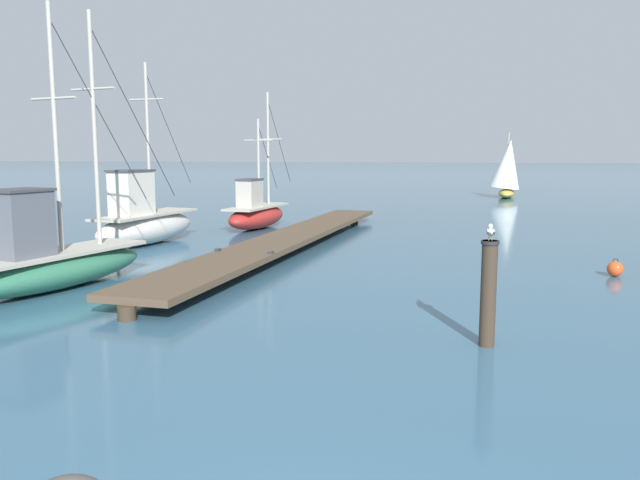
{
  "coord_description": "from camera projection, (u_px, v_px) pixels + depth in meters",
  "views": [
    {
      "loc": [
        1.01,
        -3.56,
        3.23
      ],
      "look_at": [
        -1.83,
        9.2,
        1.4
      ],
      "focal_mm": 35.31,
      "sensor_mm": 36.0,
      "label": 1
    }
  ],
  "objects": [
    {
      "name": "floating_dock",
      "position": [
        289.0,
        238.0,
        21.2
      ],
      "size": [
        3.09,
        19.41,
        0.53
      ],
      "color": "brown",
      "rests_on": "ground"
    },
    {
      "name": "distant_sailboat",
      "position": [
        507.0,
        168.0,
        44.73
      ],
      "size": [
        2.65,
        4.28,
        4.61
      ],
      "color": "gold",
      "rests_on": "ground"
    },
    {
      "name": "fishing_boat_2",
      "position": [
        49.0,
        260.0,
        14.8
      ],
      "size": [
        2.76,
        7.31,
        6.7
      ],
      "color": "#337556",
      "rests_on": "ground"
    },
    {
      "name": "perched_seagull",
      "position": [
        491.0,
        232.0,
        10.29
      ],
      "size": [
        0.14,
        0.38,
        0.27
      ],
      "color": "gold",
      "rests_on": "mooring_piling"
    },
    {
      "name": "mooring_piling",
      "position": [
        488.0,
        292.0,
        10.44
      ],
      "size": [
        0.3,
        0.3,
        1.79
      ],
      "color": "#3D3023",
      "rests_on": "ground"
    },
    {
      "name": "fishing_boat_0",
      "position": [
        144.0,
        221.0,
        22.1
      ],
      "size": [
        2.15,
        5.7,
        6.31
      ],
      "color": "silver",
      "rests_on": "ground"
    },
    {
      "name": "mooring_buoy",
      "position": [
        615.0,
        269.0,
        16.44
      ],
      "size": [
        0.41,
        0.41,
        0.48
      ],
      "color": "#E04C1E",
      "rests_on": "ground"
    },
    {
      "name": "fishing_boat_1",
      "position": [
        256.0,
        213.0,
        26.69
      ],
      "size": [
        1.99,
        6.07,
        5.81
      ],
      "color": "#AD2823",
      "rests_on": "ground"
    }
  ]
}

